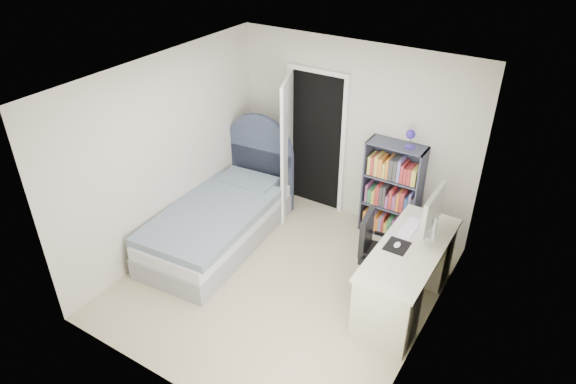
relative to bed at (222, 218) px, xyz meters
The scene contains 8 objects.
room_shell 1.52m from the bed, 15.85° to the right, with size 3.50×3.70×2.60m.
door 1.47m from the bed, 69.91° to the left, with size 0.92×0.78×2.06m.
bed is the anchor object (origin of this frame).
nightstand 1.24m from the bed, 96.33° to the left, with size 0.43×0.43×0.63m.
floor_lamp 1.39m from the bed, 83.77° to the left, with size 0.18×0.18×1.24m.
bookcase 2.28m from the bed, 35.35° to the left, with size 0.75×0.32×1.58m.
desk 2.53m from the bed, ahead, with size 0.65×1.64×1.34m.
office_chair 2.11m from the bed, ahead, with size 0.51×0.53×0.96m.
Camera 1 is at (2.57, -3.99, 4.13)m, focal length 32.00 mm.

